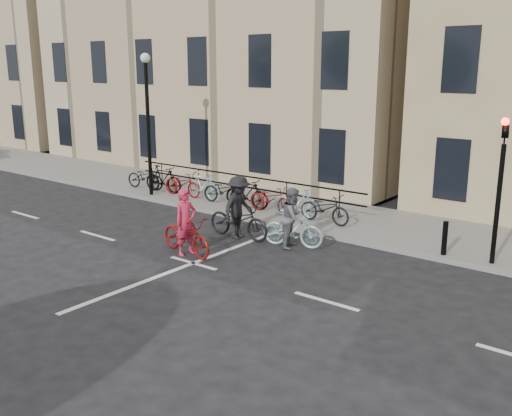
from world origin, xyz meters
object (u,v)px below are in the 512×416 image
Objects in this scene: cyclist_dark at (239,214)px; cyclist_grey at (293,223)px; cyclist_pink at (186,232)px; lamp_post at (147,107)px; traffic_light at (501,173)px.

cyclist_grey is at bearing -83.14° from cyclist_dark.
cyclist_pink is 0.99× the size of cyclist_dark.
cyclist_grey is 0.86× the size of cyclist_dark.
lamp_post is at bearing 62.04° from cyclist_grey.
traffic_light is at bearing -87.77° from cyclist_grey.
cyclist_dark is at bearing -164.38° from traffic_light.
cyclist_grey is (-4.95, -1.61, -1.77)m from traffic_light.
traffic_light is 2.13× the size of cyclist_grey.
cyclist_dark is (5.98, -1.94, -2.75)m from lamp_post.
cyclist_grey is at bearing -29.91° from cyclist_pink.
cyclist_dark reaches higher than cyclist_pink.
traffic_light is 5.50m from cyclist_grey.
cyclist_pink is (5.83, -3.96, -2.87)m from lamp_post.
lamp_post is at bearing 65.75° from cyclist_pink.
lamp_post is 2.89× the size of cyclist_grey.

